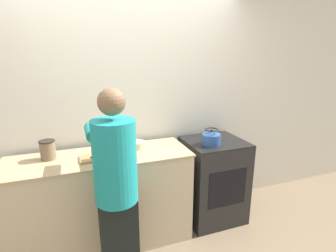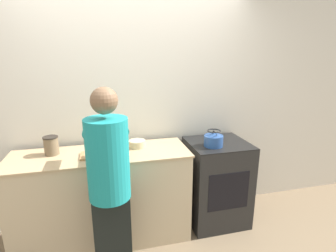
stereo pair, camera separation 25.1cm
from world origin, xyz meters
name	(u,v)px [view 1 (the left image)]	position (x,y,z in m)	size (l,w,h in m)	color
ground_plane	(147,251)	(0.00, 0.00, 0.00)	(12.00, 12.00, 0.00)	#7A664C
wall_back	(127,108)	(0.00, 0.66, 1.30)	(8.00, 0.05, 2.60)	silver
counter	(103,200)	(-0.35, 0.28, 0.47)	(1.71, 0.58, 0.94)	#C6B28E
oven	(213,180)	(0.88, 0.30, 0.47)	(0.64, 0.60, 0.94)	black
person	(116,185)	(-0.29, -0.23, 0.89)	(0.37, 0.61, 1.64)	black
cutting_board	(101,157)	(-0.35, 0.23, 0.95)	(0.37, 0.20, 0.02)	#A87A4C
knife	(104,156)	(-0.33, 0.20, 0.96)	(0.25, 0.07, 0.01)	silver
kettle	(211,138)	(0.78, 0.20, 1.01)	(0.20, 0.20, 0.17)	#284C8C
bowl_prep	(136,145)	(0.01, 0.37, 0.97)	(0.17, 0.17, 0.07)	#C6B789
canister_jar	(48,150)	(-0.80, 0.37, 1.03)	(0.14, 0.14, 0.18)	#756047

